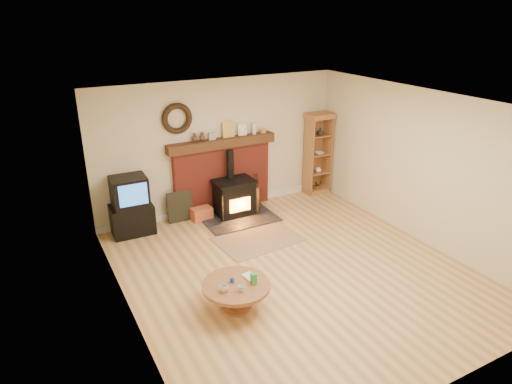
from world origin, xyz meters
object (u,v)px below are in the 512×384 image
tv_unit (131,207)px  wood_stove (235,199)px  coffee_table (236,289)px  curio_cabinet (317,153)px

tv_unit → wood_stove: bearing=-5.7°
wood_stove → coffee_table: (-1.29, -2.72, -0.03)m
tv_unit → coffee_table: tv_unit is taller
coffee_table → tv_unit: bearing=102.7°
wood_stove → tv_unit: bearing=174.3°
tv_unit → curio_cabinet: (4.07, 0.08, 0.37)m
tv_unit → coffee_table: 3.00m
coffee_table → curio_cabinet: bearing=41.3°
wood_stove → curio_cabinet: 2.20m
curio_cabinet → coffee_table: size_ratio=1.92×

